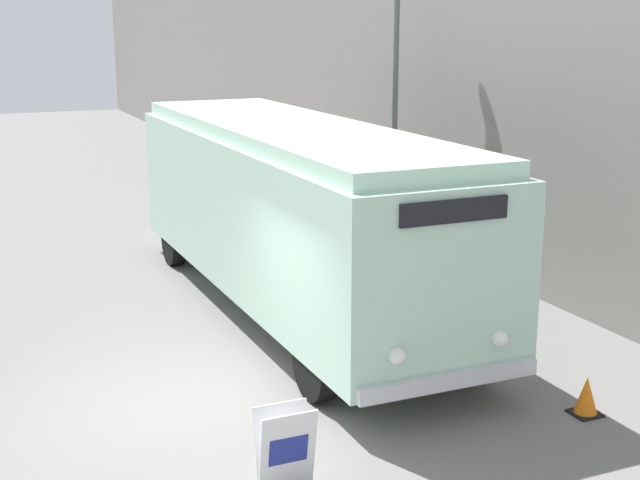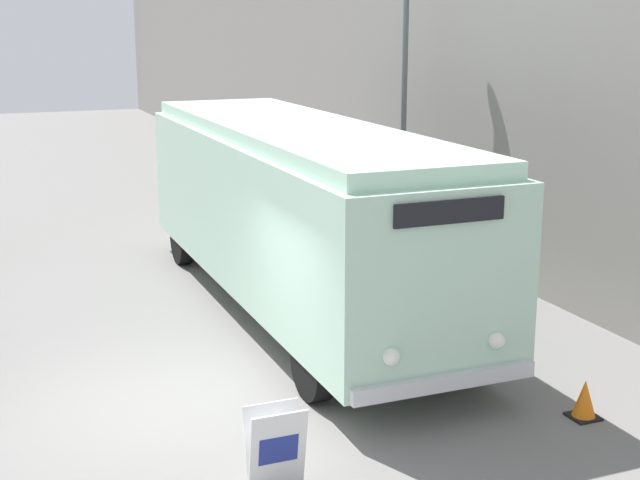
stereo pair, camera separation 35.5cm
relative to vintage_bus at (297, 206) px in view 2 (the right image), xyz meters
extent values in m
plane|color=slate|center=(-2.98, -3.15, -1.84)|extent=(80.00, 80.00, 0.00)
cube|color=gray|center=(4.44, 6.85, 1.24)|extent=(0.30, 60.00, 6.15)
cylinder|color=black|center=(-1.16, -3.66, -1.33)|extent=(0.28, 1.01, 1.01)
cylinder|color=black|center=(1.16, -3.66, -1.33)|extent=(0.28, 1.01, 1.01)
cylinder|color=black|center=(-1.16, 3.68, -1.33)|extent=(0.28, 1.01, 1.01)
cylinder|color=black|center=(1.16, 3.68, -1.33)|extent=(0.28, 1.01, 1.01)
cube|color=#B2DBC1|center=(0.00, 0.01, -0.09)|extent=(2.65, 10.14, 2.49)
cube|color=silver|center=(0.00, 0.01, 1.28)|extent=(2.43, 9.73, 0.24)
cube|color=silver|center=(0.00, -5.12, -1.21)|extent=(2.51, 0.12, 0.20)
sphere|color=white|center=(-0.73, -5.09, -0.78)|extent=(0.22, 0.22, 0.22)
sphere|color=white|center=(0.73, -5.09, -0.78)|extent=(0.22, 0.22, 0.22)
cube|color=black|center=(0.00, -5.08, 0.91)|extent=(1.46, 0.06, 0.28)
cube|color=white|center=(-2.38, -5.74, -1.37)|extent=(0.63, 0.19, 0.93)
cube|color=white|center=(-2.38, -5.57, -1.37)|extent=(0.63, 0.19, 0.93)
cube|color=navy|center=(-2.38, -5.75, -1.35)|extent=(0.44, 0.06, 0.32)
cylinder|color=#595E60|center=(3.39, 2.66, 1.46)|extent=(0.12, 0.12, 6.60)
cube|color=black|center=(1.82, -5.50, -1.82)|extent=(0.36, 0.36, 0.03)
cone|color=orange|center=(1.82, -5.50, -1.57)|extent=(0.30, 0.30, 0.48)
camera|label=1|loc=(-5.55, -13.79, 3.10)|focal=50.00mm
camera|label=2|loc=(-5.22, -13.93, 3.10)|focal=50.00mm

